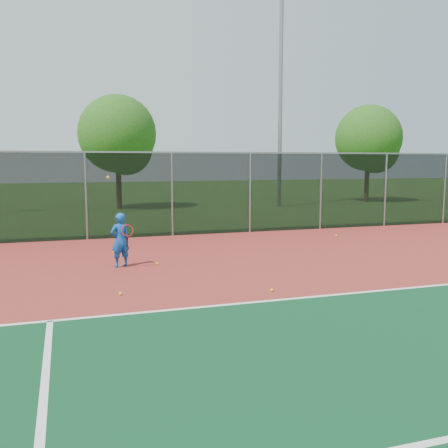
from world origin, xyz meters
name	(u,v)px	position (x,y,z in m)	size (l,w,h in m)	color
court_apron	(433,303)	(0.00, 2.00, 0.01)	(30.00, 20.00, 0.02)	#9B3027
fence_back	(250,192)	(0.00, 12.00, 1.56)	(30.00, 0.06, 3.03)	black
tennis_player	(120,240)	(-5.38, 7.09, 0.72)	(0.60, 0.66, 2.33)	blue
practice_ball_1	(120,294)	(-5.69, 4.32, 0.06)	(0.07, 0.07, 0.07)	yellow
practice_ball_2	(157,264)	(-4.46, 7.01, 0.06)	(0.07, 0.07, 0.07)	yellow
practice_ball_4	(272,290)	(-2.66, 3.65, 0.06)	(0.07, 0.07, 0.07)	yellow
practice_ball_5	(336,236)	(2.55, 9.95, 0.06)	(0.07, 0.07, 0.07)	yellow
practice_ball_6	(114,252)	(-5.37, 9.14, 0.06)	(0.07, 0.07, 0.07)	yellow
floodlight_n	(281,76)	(5.46, 21.56, 7.56)	(0.90, 0.40, 13.54)	gray
tree_back_left	(119,137)	(-3.65, 23.05, 4.01)	(4.36, 4.36, 6.40)	#372514
tree_back_mid	(370,141)	(12.59, 23.02, 4.00)	(4.34, 4.34, 6.37)	#372514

